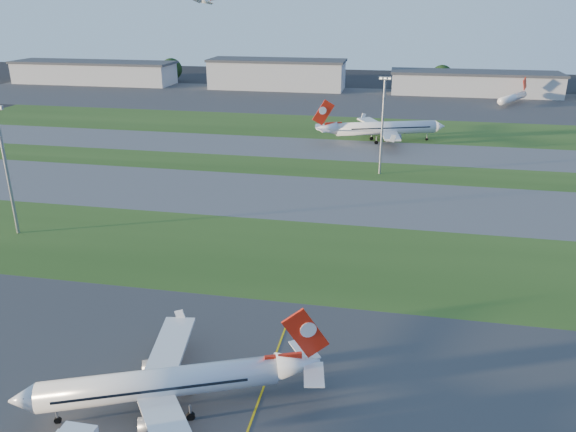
% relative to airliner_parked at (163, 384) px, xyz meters
% --- Properties ---
extents(grass_strip_a, '(300.00, 34.00, 0.01)m').
position_rel_airliner_parked_xyz_m(grass_strip_a, '(5.18, 43.62, -3.60)').
color(grass_strip_a, '#264416').
rests_on(grass_strip_a, ground).
extents(taxiway_a, '(300.00, 32.00, 0.01)m').
position_rel_airliner_parked_xyz_m(taxiway_a, '(5.18, 76.62, -3.60)').
color(taxiway_a, '#515154').
rests_on(taxiway_a, ground).
extents(grass_strip_b, '(300.00, 18.00, 0.01)m').
position_rel_airliner_parked_xyz_m(grass_strip_b, '(5.18, 101.62, -3.60)').
color(grass_strip_b, '#264416').
rests_on(grass_strip_b, ground).
extents(taxiway_b, '(300.00, 26.00, 0.01)m').
position_rel_airliner_parked_xyz_m(taxiway_b, '(5.18, 123.62, -3.60)').
color(taxiway_b, '#515154').
rests_on(taxiway_b, ground).
extents(grass_strip_c, '(300.00, 40.00, 0.01)m').
position_rel_airliner_parked_xyz_m(grass_strip_c, '(5.18, 156.62, -3.60)').
color(grass_strip_c, '#264416').
rests_on(grass_strip_c, ground).
extents(apron_far, '(400.00, 80.00, 0.01)m').
position_rel_airliner_parked_xyz_m(apron_far, '(5.18, 216.62, -3.60)').
color(apron_far, '#333335').
rests_on(apron_far, ground).
extents(airliner_parked, '(31.12, 26.42, 10.26)m').
position_rel_airliner_parked_xyz_m(airliner_parked, '(0.00, 0.00, 0.00)').
color(airliner_parked, silver).
rests_on(airliner_parked, ground).
extents(airliner_taxiing, '(39.82, 33.63, 12.91)m').
position_rel_airliner_parked_xyz_m(airliner_taxiing, '(20.08, 136.77, 0.93)').
color(airliner_taxiing, silver).
rests_on(airliner_taxiing, ground).
extents(mini_jet_near, '(16.02, 25.52, 9.48)m').
position_rel_airliner_parked_xyz_m(mini_jet_near, '(73.95, 218.81, -0.32)').
color(mini_jet_near, silver).
rests_on(mini_jet_near, ground).
extents(light_mast_west, '(3.20, 0.70, 25.80)m').
position_rel_airliner_parked_xyz_m(light_mast_west, '(-49.82, 43.62, 11.21)').
color(light_mast_west, gray).
rests_on(light_mast_west, ground).
extents(light_mast_centre, '(3.20, 0.70, 25.80)m').
position_rel_airliner_parked_xyz_m(light_mast_centre, '(20.18, 99.62, 11.21)').
color(light_mast_centre, gray).
rests_on(light_mast_centre, ground).
extents(hangar_far_west, '(91.80, 23.00, 12.20)m').
position_rel_airliner_parked_xyz_m(hangar_far_west, '(-144.82, 246.62, 2.53)').
color(hangar_far_west, '#94969B').
rests_on(hangar_far_west, ground).
extents(hangar_west, '(71.40, 23.00, 15.20)m').
position_rel_airliner_parked_xyz_m(hangar_west, '(-39.82, 246.62, 4.03)').
color(hangar_west, '#94969B').
rests_on(hangar_west, ground).
extents(hangar_east, '(81.60, 23.00, 11.20)m').
position_rel_airliner_parked_xyz_m(hangar_east, '(60.18, 246.62, 2.03)').
color(hangar_east, '#94969B').
rests_on(hangar_east, ground).
extents(tree_far_west, '(11.00, 11.00, 12.00)m').
position_rel_airliner_parked_xyz_m(tree_far_west, '(-184.82, 259.62, 2.88)').
color(tree_far_west, black).
rests_on(tree_far_west, ground).
extents(tree_west, '(12.10, 12.10, 13.20)m').
position_rel_airliner_parked_xyz_m(tree_west, '(-104.82, 261.62, 3.53)').
color(tree_west, black).
rests_on(tree_west, ground).
extents(tree_mid_west, '(9.90, 9.90, 10.80)m').
position_rel_airliner_parked_xyz_m(tree_mid_west, '(-14.82, 257.62, 2.23)').
color(tree_mid_west, black).
rests_on(tree_mid_west, ground).
extents(tree_mid_east, '(11.55, 11.55, 12.60)m').
position_rel_airliner_parked_xyz_m(tree_mid_east, '(45.18, 260.62, 3.21)').
color(tree_mid_east, black).
rests_on(tree_mid_east, ground).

